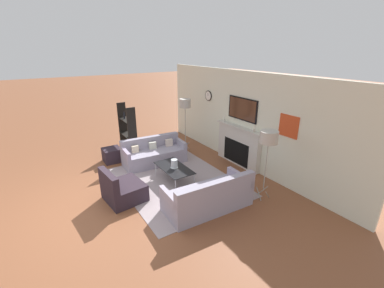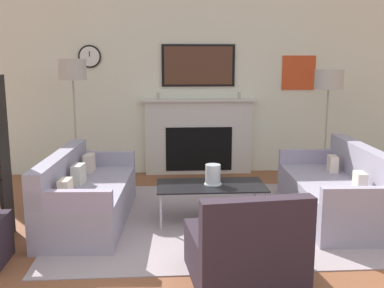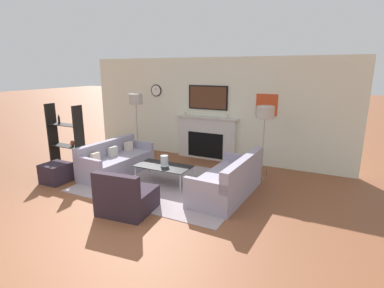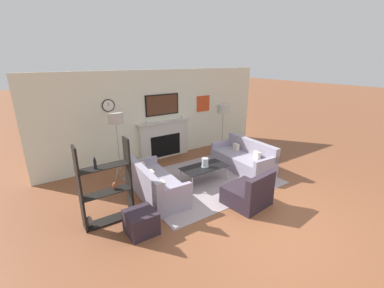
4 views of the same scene
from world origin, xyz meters
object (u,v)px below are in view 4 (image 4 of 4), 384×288
armchair (248,194)px  ottoman (141,222)px  hurricane_candle (205,163)px  couch_left (155,185)px  shelf_unit (105,188)px  coffee_table (204,168)px  floor_lamp_left (116,119)px  couch_right (243,159)px  floor_lamp_right (223,109)px

armchair → ottoman: armchair is taller
hurricane_candle → couch_left: bearing=177.7°
couch_left → ottoman: size_ratio=3.59×
couch_left → shelf_unit: size_ratio=1.15×
coffee_table → floor_lamp_left: size_ratio=0.66×
shelf_unit → ottoman: 0.92m
couch_right → floor_lamp_right: size_ratio=1.17×
couch_left → hurricane_candle: 1.40m
couch_right → hurricane_candle: 1.44m
shelf_unit → couch_left: bearing=17.0°
couch_left → floor_lamp_right: 3.59m
floor_lamp_left → couch_left: bearing=-75.6°
hurricane_candle → ottoman: 2.40m
couch_right → ottoman: bearing=-164.1°
coffee_table → ottoman: size_ratio=2.28×
armchair → shelf_unit: size_ratio=0.57×
hurricane_candle → couch_right: bearing=2.1°
couch_left → coffee_table: size_ratio=1.58×
couch_left → armchair: bearing=-44.6°
couch_right → ottoman: size_ratio=3.68×
armchair → hurricane_candle: size_ratio=4.12×
couch_left → floor_lamp_left: 1.88m
coffee_table → floor_lamp_left: floor_lamp_left is taller
couch_right → floor_lamp_left: floor_lamp_left is taller
couch_left → armchair: size_ratio=2.02×
coffee_table → shelf_unit: shelf_unit is taller
floor_lamp_right → floor_lamp_left: bearing=180.0°
shelf_unit → coffee_table: bearing=6.7°
couch_left → shelf_unit: bearing=-163.0°
floor_lamp_right → ottoman: 4.73m
couch_left → couch_right: size_ratio=0.98×
couch_left → couch_right: 2.80m
hurricane_candle → ottoman: (-2.17, -0.97, -0.30)m
coffee_table → floor_lamp_right: 2.48m
ottoman → coffee_table: bearing=24.1°
floor_lamp_left → shelf_unit: 2.07m
shelf_unit → armchair: bearing=-22.3°
coffee_table → shelf_unit: 2.58m
couch_left → coffee_table: bearing=-2.6°
armchair → coffee_table: armchair is taller
couch_left → floor_lamp_left: bearing=104.4°
couch_left → ottoman: couch_left is taller
hurricane_candle → shelf_unit: 2.59m
armchair → coffee_table: (-0.12, 1.39, 0.13)m
ottoman → couch_right: bearing=15.9°
couch_left → floor_lamp_left: floor_lamp_left is taller
couch_right → shelf_unit: (-3.98, -0.36, 0.44)m
floor_lamp_right → shelf_unit: (-4.31, -1.67, -0.75)m
coffee_table → floor_lamp_left: 2.49m
floor_lamp_right → shelf_unit: 4.68m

